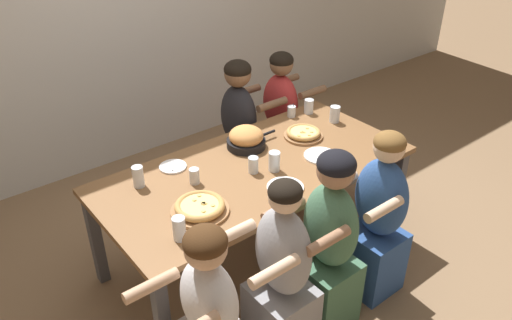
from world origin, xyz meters
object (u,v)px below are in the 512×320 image
Objects in this scene: empty_plate_b at (321,156)px; cocktail_glass_blue at (292,112)px; drinking_glass_g at (274,162)px; diner_far_right at (280,121)px; empty_plate_a at (173,167)px; drinking_glass_e at (138,178)px; diner_near_center at (328,248)px; drinking_glass_c at (253,165)px; skillet_bowl at (246,138)px; drinking_glass_a at (335,115)px; diner_near_midleft at (281,280)px; empty_plate_c at (285,187)px; pizza_board_second at (200,207)px; pizza_board_main at (303,134)px; diner_near_midright at (377,222)px; diner_far_midright at (239,134)px; drinking_glass_h at (309,107)px; drinking_glass_d at (179,230)px; drinking_glass_b at (326,172)px; drinking_glass_f at (194,177)px.

cocktail_glass_blue reaches higher than empty_plate_b.
drinking_glass_g is 1.17m from diner_far_right.
empty_plate_a is 0.29m from drinking_glass_e.
diner_near_center is at bearing -69.52° from empty_plate_a.
drinking_glass_c is at bearing -44.63° from empty_plate_a.
skillet_bowl is 1.72× the size of empty_plate_b.
drinking_glass_a is 0.11× the size of diner_near_center.
diner_near_midleft is at bearing -126.96° from drinking_glass_g.
empty_plate_c is at bearing -3.68° from diner_near_center.
drinking_glass_c is at bearing 16.11° from pizza_board_second.
empty_plate_a is at bearing 166.92° from pizza_board_main.
pizza_board_main is at bearing -34.40° from diner_near_center.
diner_near_midright is (-0.45, -1.45, -0.00)m from diner_far_right.
pizza_board_main is 2.61× the size of drinking_glass_c.
pizza_board_main is 0.66m from diner_far_midright.
pizza_board_main is 1.03m from diner_near_center.
pizza_board_main is 0.51m from drinking_glass_g.
drinking_glass_c is at bearing 151.27° from drinking_glass_g.
diner_far_right is (0.16, 0.31, -0.25)m from cocktail_glass_blue.
drinking_glass_c is 0.99m from drinking_glass_h.
diner_far_midright reaches higher than drinking_glass_h.
diner_near_center is at bearing -45.84° from pizza_board_second.
drinking_glass_d reaches higher than pizza_board_second.
diner_far_right is (1.55, 0.45, -0.27)m from drinking_glass_e.
pizza_board_second is at bearing -172.77° from drinking_glass_g.
diner_near_center reaches higher than drinking_glass_g.
drinking_glass_e is at bearing 145.99° from drinking_glass_b.
drinking_glass_h reaches higher than drinking_glass_c.
drinking_glass_d is at bearing -179.12° from empty_plate_c.
drinking_glass_e is at bearing 108.10° from pizza_board_second.
pizza_board_second reaches higher than pizza_board_main.
diner_near_midleft is (-0.92, -0.83, -0.25)m from pizza_board_main.
empty_plate_b is at bearing 52.28° from drinking_glass_b.
drinking_glass_a is at bearing 16.98° from drinking_glass_g.
pizza_board_main is at bearing 25.20° from drinking_glass_g.
drinking_glass_a is 0.91× the size of drinking_glass_e.
diner_near_midright reaches higher than drinking_glass_f.
skillet_bowl is 0.53m from empty_plate_b.
diner_far_midright is at bearing -90.00° from diner_far_right.
diner_far_midright reaches higher than diner_far_right.
drinking_glass_d reaches higher than drinking_glass_a.
drinking_glass_b is 0.10× the size of diner_far_right.
drinking_glass_c is at bearing -154.80° from drinking_glass_h.
diner_far_right is at bearing 62.36° from drinking_glass_b.
drinking_glass_d reaches higher than cocktail_glass_blue.
diner_far_midright is (0.33, 0.83, -0.25)m from drinking_glass_g.
drinking_glass_f is (-0.53, -0.16, -0.02)m from skillet_bowl.
drinking_glass_c is 0.09× the size of diner_far_midright.
empty_plate_c is (0.54, -0.12, -0.03)m from pizza_board_second.
diner_far_right is at bearing -31.47° from diner_near_center.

